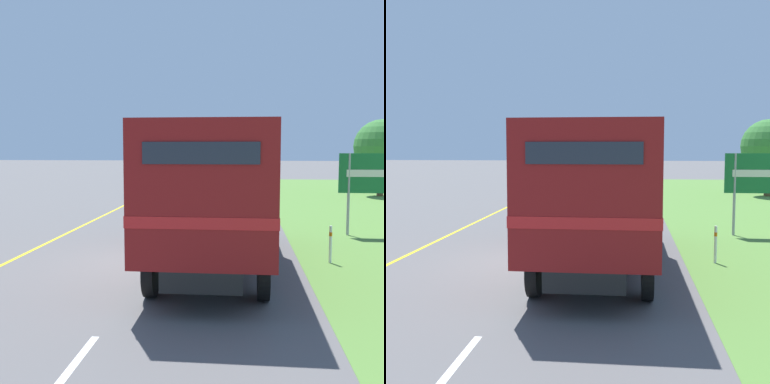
# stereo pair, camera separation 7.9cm
# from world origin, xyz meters

# --- Properties ---
(ground_plane) EXTENTS (200.00, 200.00, 0.00)m
(ground_plane) POSITION_xyz_m (0.00, 0.00, 0.00)
(ground_plane) COLOR #5B5959
(edge_line_yellow) EXTENTS (0.12, 50.28, 0.01)m
(edge_line_yellow) POSITION_xyz_m (-3.70, 8.30, 0.00)
(edge_line_yellow) COLOR yellow
(edge_line_yellow) RESTS_ON ground
(centre_dash_nearest) EXTENTS (0.12, 2.60, 0.01)m
(centre_dash_nearest) POSITION_xyz_m (0.00, -6.16, 0.00)
(centre_dash_nearest) COLOR white
(centre_dash_nearest) RESTS_ON ground
(centre_dash_near) EXTENTS (0.12, 2.60, 0.01)m
(centre_dash_near) POSITION_xyz_m (0.00, 0.44, 0.00)
(centre_dash_near) COLOR white
(centre_dash_near) RESTS_ON ground
(centre_dash_mid_a) EXTENTS (0.12, 2.60, 0.01)m
(centre_dash_mid_a) POSITION_xyz_m (0.00, 7.04, 0.00)
(centre_dash_mid_a) COLOR white
(centre_dash_mid_a) RESTS_ON ground
(centre_dash_mid_b) EXTENTS (0.12, 2.60, 0.01)m
(centre_dash_mid_b) POSITION_xyz_m (0.00, 13.64, 0.00)
(centre_dash_mid_b) COLOR white
(centre_dash_mid_b) RESTS_ON ground
(centre_dash_far) EXTENTS (0.12, 2.60, 0.01)m
(centre_dash_far) POSITION_xyz_m (0.00, 20.24, 0.00)
(centre_dash_far) COLOR white
(centre_dash_far) RESTS_ON ground
(centre_dash_farthest) EXTENTS (0.12, 2.60, 0.01)m
(centre_dash_farthest) POSITION_xyz_m (0.00, 26.84, 0.00)
(centre_dash_farthest) COLOR white
(centre_dash_farthest) RESTS_ON ground
(horse_trailer_truck) EXTENTS (2.55, 8.36, 3.39)m
(horse_trailer_truck) POSITION_xyz_m (1.56, -0.25, 1.92)
(horse_trailer_truck) COLOR black
(horse_trailer_truck) RESTS_ON ground
(lead_car_white) EXTENTS (1.80, 3.96, 2.03)m
(lead_car_white) POSITION_xyz_m (-1.91, 13.30, 1.01)
(lead_car_white) COLOR black
(lead_car_white) RESTS_ON ground
(highway_sign) EXTENTS (2.23, 0.09, 3.07)m
(highway_sign) POSITION_xyz_m (6.58, 4.49, 1.99)
(highway_sign) COLOR #9E9EA3
(highway_sign) RESTS_ON ground
(roadside_tree_mid) EXTENTS (3.25, 3.25, 4.64)m
(roadside_tree_mid) POSITION_xyz_m (10.58, 18.21, 2.99)
(roadside_tree_mid) COLOR brown
(roadside_tree_mid) RESTS_ON ground
(delineator_post) EXTENTS (0.08, 0.08, 0.95)m
(delineator_post) POSITION_xyz_m (4.47, 0.42, 0.51)
(delineator_post) COLOR white
(delineator_post) RESTS_ON ground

